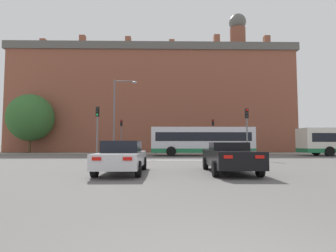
% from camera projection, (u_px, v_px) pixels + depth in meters
% --- Properties ---
extents(stop_line_strip, '(9.32, 0.30, 0.01)m').
position_uv_depth(stop_line_strip, '(173.00, 160.00, 20.39)').
color(stop_line_strip, silver).
rests_on(stop_line_strip, ground_plane).
extents(far_pavement, '(70.36, 2.50, 0.01)m').
position_uv_depth(far_pavement, '(169.00, 153.00, 34.35)').
color(far_pavement, '#A09B91').
rests_on(far_pavement, ground_plane).
extents(brick_civic_building, '(44.10, 10.98, 23.46)m').
position_uv_depth(brick_civic_building, '(154.00, 101.00, 43.72)').
color(brick_civic_building, brown).
rests_on(brick_civic_building, ground_plane).
extents(car_saloon_left, '(1.91, 4.76, 1.43)m').
position_uv_depth(car_saloon_left, '(122.00, 156.00, 11.63)').
color(car_saloon_left, silver).
rests_on(car_saloon_left, ground_plane).
extents(car_roadster_right, '(2.07, 4.85, 1.36)m').
position_uv_depth(car_roadster_right, '(229.00, 157.00, 11.80)').
color(car_roadster_right, black).
rests_on(car_roadster_right, ground_plane).
extents(bus_crossing_lead, '(10.68, 2.70, 2.99)m').
position_uv_depth(bus_crossing_lead, '(202.00, 141.00, 27.72)').
color(bus_crossing_lead, silver).
rests_on(bus_crossing_lead, ground_plane).
extents(traffic_light_near_left, '(0.26, 0.31, 4.32)m').
position_uv_depth(traffic_light_near_left, '(97.00, 124.00, 21.40)').
color(traffic_light_near_left, slate).
rests_on(traffic_light_near_left, ground_plane).
extents(traffic_light_far_right, '(0.26, 0.31, 4.42)m').
position_uv_depth(traffic_light_far_right, '(213.00, 131.00, 34.27)').
color(traffic_light_far_right, slate).
rests_on(traffic_light_far_right, ground_plane).
extents(traffic_light_far_left, '(0.26, 0.31, 4.33)m').
position_uv_depth(traffic_light_far_left, '(121.00, 131.00, 33.55)').
color(traffic_light_far_left, slate).
rests_on(traffic_light_far_left, ground_plane).
extents(traffic_light_near_right, '(0.26, 0.31, 4.15)m').
position_uv_depth(traffic_light_near_right, '(247.00, 125.00, 21.15)').
color(traffic_light_near_right, slate).
rests_on(traffic_light_near_right, ground_plane).
extents(street_lamp_junction, '(2.42, 0.36, 7.93)m').
position_uv_depth(street_lamp_junction, '(118.00, 109.00, 27.09)').
color(street_lamp_junction, slate).
rests_on(street_lamp_junction, ground_plane).
extents(pedestrian_waiting, '(0.35, 0.45, 1.59)m').
position_uv_depth(pedestrian_waiting, '(120.00, 146.00, 34.64)').
color(pedestrian_waiting, black).
rests_on(pedestrian_waiting, ground_plane).
extents(pedestrian_walking_east, '(0.24, 0.41, 1.69)m').
position_uv_depth(pedestrian_walking_east, '(156.00, 146.00, 33.60)').
color(pedestrian_walking_east, '#333851').
rests_on(pedestrian_walking_east, ground_plane).
extents(tree_by_building, '(6.14, 6.14, 8.09)m').
position_uv_depth(tree_by_building, '(31.00, 118.00, 36.08)').
color(tree_by_building, '#4C3823').
rests_on(tree_by_building, ground_plane).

